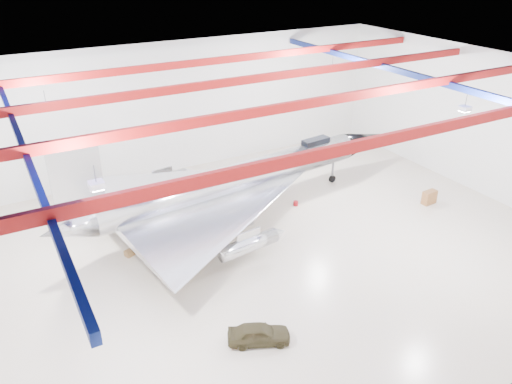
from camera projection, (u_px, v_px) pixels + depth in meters
floor at (253, 253)px, 32.04m from camera, size 40.00×40.00×0.00m
wall_back at (166, 110)px, 41.33m from camera, size 40.00×0.00×40.00m
wall_right at (481, 123)px, 38.32m from camera, size 0.00×30.00×30.00m
ceiling at (253, 83)px, 27.15m from camera, size 40.00×40.00×0.00m
ceiling_structure at (253, 95)px, 27.45m from camera, size 39.50×29.50×1.08m
jet_aircraft at (237, 182)px, 35.47m from camera, size 29.36×18.61×8.01m
jeep at (259, 334)px, 24.62m from camera, size 3.34×2.43×1.06m
desk at (429, 197)px, 37.95m from camera, size 1.18×0.66×1.05m
crate_ply at (130, 253)px, 31.69m from camera, size 0.68×0.62×0.39m
toolbox_red at (177, 220)px, 35.52m from camera, size 0.61×0.55×0.35m
engine_drum at (219, 241)px, 32.92m from camera, size 0.55×0.55×0.49m
parts_bin at (233, 187)px, 40.23m from camera, size 0.71×0.63×0.42m
tool_chest at (296, 203)px, 37.82m from camera, size 0.48×0.48×0.34m
spares_box at (250, 189)px, 39.92m from camera, size 0.51×0.51×0.39m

